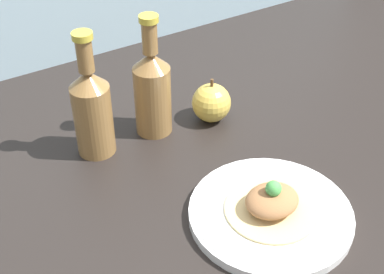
% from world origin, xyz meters
% --- Properties ---
extents(ground_plane, '(1.80, 1.10, 0.04)m').
position_xyz_m(ground_plane, '(0.00, 0.00, -0.02)').
color(ground_plane, black).
extents(plate, '(0.28, 0.28, 0.02)m').
position_xyz_m(plate, '(0.01, -0.17, 0.01)').
color(plate, white).
rests_on(plate, ground_plane).
extents(plated_food, '(0.16, 0.16, 0.06)m').
position_xyz_m(plated_food, '(0.01, -0.17, 0.04)').
color(plated_food, '#D6BC7F').
rests_on(plated_food, plate).
extents(cider_bottle_left, '(0.07, 0.07, 0.25)m').
position_xyz_m(cider_bottle_left, '(-0.16, 0.16, 0.10)').
color(cider_bottle_left, olive).
rests_on(cider_bottle_left, ground_plane).
extents(cider_bottle_right, '(0.07, 0.07, 0.25)m').
position_xyz_m(cider_bottle_right, '(-0.04, 0.16, 0.10)').
color(cider_bottle_right, olive).
rests_on(cider_bottle_right, ground_plane).
extents(apple, '(0.08, 0.08, 0.10)m').
position_xyz_m(apple, '(0.08, 0.13, 0.04)').
color(apple, gold).
rests_on(apple, ground_plane).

